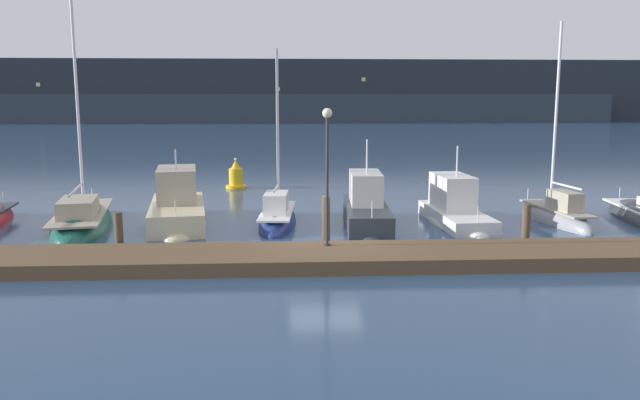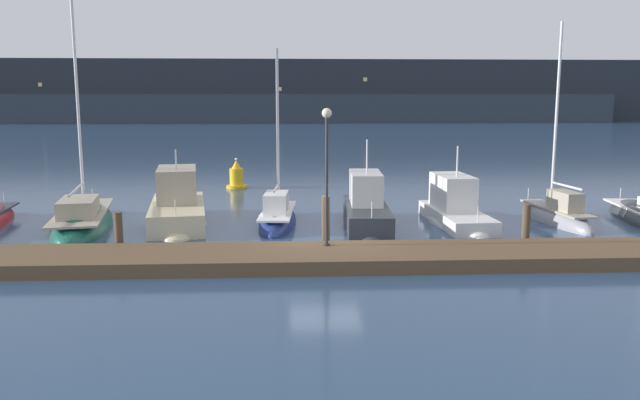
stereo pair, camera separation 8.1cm
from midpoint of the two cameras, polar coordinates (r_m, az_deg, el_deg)
ground_plane at (r=21.80m, az=0.59°, el=-4.61°), size 400.00×400.00×0.00m
dock at (r=19.95m, az=0.93°, el=-5.27°), size 37.93×2.80×0.45m
mooring_pile_1 at (r=22.14m, az=-17.82°, el=-2.92°), size 0.28×0.28×1.45m
mooring_pile_2 at (r=21.38m, az=0.63°, el=-2.22°), size 0.28×0.28×1.95m
mooring_pile_3 at (r=22.95m, az=18.40°, el=-2.36°), size 0.28×0.28×1.59m
sailboat_berth_2 at (r=27.44m, az=-20.79°, el=-2.09°), size 3.61×8.10×11.88m
motorboat_berth_3 at (r=26.95m, az=-12.78°, el=-1.23°), size 3.34×7.16×3.77m
sailboat_berth_4 at (r=26.16m, az=-3.80°, el=-1.98°), size 1.89×5.69×8.03m
motorboat_berth_5 at (r=25.86m, az=4.34°, el=-1.39°), size 2.18×6.42×4.04m
motorboat_berth_6 at (r=26.96m, az=12.36°, el=-1.42°), size 2.24×6.20×3.90m
sailboat_berth_7 at (r=28.35m, az=20.86°, el=-1.68°), size 1.76×5.50×9.21m
channel_buoy at (r=37.09m, az=-7.58°, el=2.09°), size 1.22×1.22×1.78m
dock_lamppost at (r=20.09m, az=0.73°, el=4.06°), size 0.32×0.32×4.48m
hillside_backdrop at (r=144.80m, az=-2.69°, el=9.69°), size 240.00×23.00×13.73m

